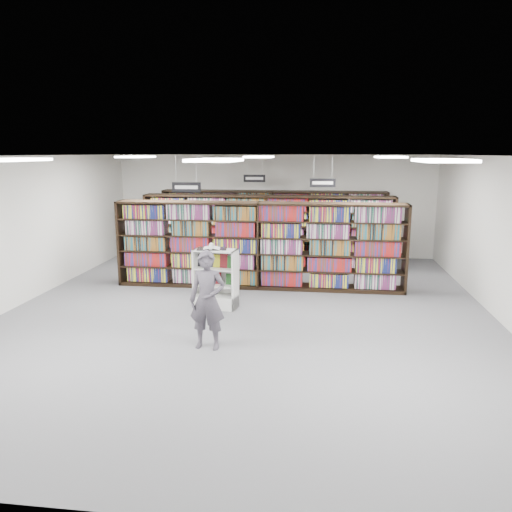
# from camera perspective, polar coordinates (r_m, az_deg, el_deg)

# --- Properties ---
(floor) EXTENTS (12.00, 12.00, 0.00)m
(floor) POSITION_cam_1_polar(r_m,az_deg,el_deg) (10.44, -0.98, -6.46)
(floor) COLOR #4F4F54
(floor) RESTS_ON ground
(ceiling) EXTENTS (10.00, 12.00, 0.10)m
(ceiling) POSITION_cam_1_polar(r_m,az_deg,el_deg) (9.92, -1.05, 11.38)
(ceiling) COLOR silver
(ceiling) RESTS_ON wall_back
(wall_back) EXTENTS (10.00, 0.10, 3.20)m
(wall_back) POSITION_cam_1_polar(r_m,az_deg,el_deg) (15.97, 2.07, 5.76)
(wall_back) COLOR silver
(wall_back) RESTS_ON ground
(wall_front) EXTENTS (10.00, 0.10, 3.20)m
(wall_front) POSITION_cam_1_polar(r_m,az_deg,el_deg) (4.40, -12.41, -10.74)
(wall_front) COLOR silver
(wall_front) RESTS_ON ground
(wall_left) EXTENTS (0.10, 12.00, 3.20)m
(wall_left) POSITION_cam_1_polar(r_m,az_deg,el_deg) (11.85, -25.73, 2.51)
(wall_left) COLOR silver
(wall_left) RESTS_ON ground
(wall_right) EXTENTS (0.10, 12.00, 3.20)m
(wall_right) POSITION_cam_1_polar(r_m,az_deg,el_deg) (10.58, 26.88, 1.43)
(wall_right) COLOR silver
(wall_right) RESTS_ON ground
(bookshelf_row_near) EXTENTS (7.00, 0.60, 2.10)m
(bookshelf_row_near) POSITION_cam_1_polar(r_m,az_deg,el_deg) (12.11, 0.35, 1.22)
(bookshelf_row_near) COLOR black
(bookshelf_row_near) RESTS_ON floor
(bookshelf_row_mid) EXTENTS (7.00, 0.60, 2.10)m
(bookshelf_row_mid) POSITION_cam_1_polar(r_m,az_deg,el_deg) (14.07, 1.32, 2.69)
(bookshelf_row_mid) COLOR black
(bookshelf_row_mid) RESTS_ON floor
(bookshelf_row_far) EXTENTS (7.00, 0.60, 2.10)m
(bookshelf_row_far) POSITION_cam_1_polar(r_m,az_deg,el_deg) (15.74, 1.96, 3.66)
(bookshelf_row_far) COLOR black
(bookshelf_row_far) RESTS_ON floor
(aisle_sign_left) EXTENTS (0.65, 0.02, 0.80)m
(aisle_sign_left) POSITION_cam_1_polar(r_m,az_deg,el_deg) (11.23, -7.96, 7.90)
(aisle_sign_left) COLOR #B2B2B7
(aisle_sign_left) RESTS_ON ceiling
(aisle_sign_right) EXTENTS (0.65, 0.02, 0.80)m
(aisle_sign_right) POSITION_cam_1_polar(r_m,az_deg,el_deg) (12.84, 7.63, 8.38)
(aisle_sign_right) COLOR #B2B2B7
(aisle_sign_right) RESTS_ON ceiling
(aisle_sign_center) EXTENTS (0.65, 0.02, 0.80)m
(aisle_sign_center) POSITION_cam_1_polar(r_m,az_deg,el_deg) (14.96, -0.18, 8.94)
(aisle_sign_center) COLOR #B2B2B7
(aisle_sign_center) RESTS_ON ceiling
(troffer_front_left) EXTENTS (0.60, 1.20, 0.04)m
(troffer_front_left) POSITION_cam_1_polar(r_m,az_deg,el_deg) (8.13, -26.16, 9.85)
(troffer_front_left) COLOR white
(troffer_front_left) RESTS_ON ceiling
(troffer_front_center) EXTENTS (0.60, 1.20, 0.04)m
(troffer_front_center) POSITION_cam_1_polar(r_m,az_deg,el_deg) (6.97, -4.64, 10.86)
(troffer_front_center) COLOR white
(troffer_front_center) RESTS_ON ceiling
(troffer_front_right) EXTENTS (0.60, 1.20, 0.04)m
(troffer_front_right) POSITION_cam_1_polar(r_m,az_deg,el_deg) (7.00, 20.59, 10.17)
(troffer_front_right) COLOR white
(troffer_front_right) RESTS_ON ceiling
(troffer_back_left) EXTENTS (0.60, 1.20, 0.04)m
(troffer_back_left) POSITION_cam_1_polar(r_m,az_deg,el_deg) (12.62, -13.55, 10.96)
(troffer_back_left) COLOR white
(troffer_back_left) RESTS_ON ceiling
(troffer_back_center) EXTENTS (0.60, 1.20, 0.04)m
(troffer_back_center) POSITION_cam_1_polar(r_m,az_deg,el_deg) (11.90, 0.36, 11.25)
(troffer_back_center) COLOR white
(troffer_back_center) RESTS_ON ceiling
(troffer_back_right) EXTENTS (0.60, 1.20, 0.04)m
(troffer_back_right) POSITION_cam_1_polar(r_m,az_deg,el_deg) (11.92, 15.09, 10.86)
(troffer_back_right) COLOR white
(troffer_back_right) RESTS_ON ceiling
(endcap_display) EXTENTS (0.95, 0.56, 1.27)m
(endcap_display) POSITION_cam_1_polar(r_m,az_deg,el_deg) (10.72, -4.53, -3.54)
(endcap_display) COLOR silver
(endcap_display) RESTS_ON floor
(open_book) EXTENTS (0.66, 0.44, 0.13)m
(open_book) POSITION_cam_1_polar(r_m,az_deg,el_deg) (10.55, -5.11, 0.97)
(open_book) COLOR black
(open_book) RESTS_ON endcap_display
(shopper) EXTENTS (0.64, 0.44, 1.68)m
(shopper) POSITION_cam_1_polar(r_m,az_deg,el_deg) (8.41, -5.58, -5.05)
(shopper) COLOR #49444E
(shopper) RESTS_ON floor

